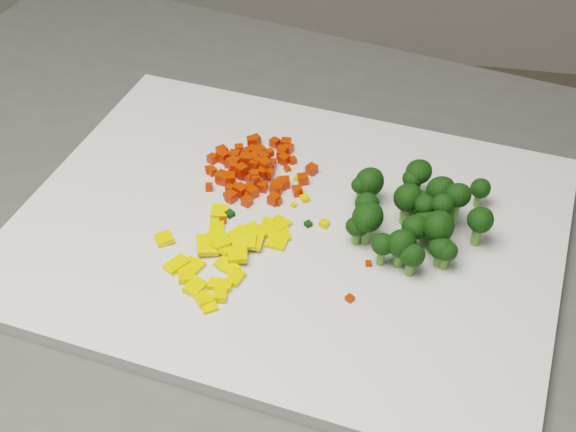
% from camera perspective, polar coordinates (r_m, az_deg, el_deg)
% --- Properties ---
extents(cutting_board, '(0.55, 0.46, 0.01)m').
position_cam_1_polar(cutting_board, '(0.74, 0.00, -0.96)').
color(cutting_board, silver).
rests_on(cutting_board, counter_block).
extents(carrot_pile, '(0.11, 0.11, 0.03)m').
position_cam_1_polar(carrot_pile, '(0.79, -2.27, 3.89)').
color(carrot_pile, red).
rests_on(carrot_pile, cutting_board).
extents(pepper_pile, '(0.13, 0.13, 0.02)m').
position_cam_1_polar(pepper_pile, '(0.71, -4.42, -2.13)').
color(pepper_pile, yellow).
rests_on(pepper_pile, cutting_board).
extents(broccoli_pile, '(0.13, 0.13, 0.06)m').
position_cam_1_polar(broccoli_pile, '(0.73, 9.58, 1.07)').
color(broccoli_pile, black).
rests_on(broccoli_pile, cutting_board).
extents(carrot_cube_0, '(0.01, 0.01, 0.01)m').
position_cam_1_polar(carrot_cube_0, '(0.77, -2.39, 2.92)').
color(carrot_cube_0, red).
rests_on(carrot_cube_0, carrot_pile).
extents(carrot_cube_1, '(0.01, 0.01, 0.01)m').
position_cam_1_polar(carrot_cube_1, '(0.80, -3.92, 3.77)').
color(carrot_cube_1, red).
rests_on(carrot_cube_1, carrot_pile).
extents(carrot_cube_2, '(0.01, 0.01, 0.01)m').
position_cam_1_polar(carrot_cube_2, '(0.83, -0.14, 5.16)').
color(carrot_cube_2, red).
rests_on(carrot_cube_2, carrot_pile).
extents(carrot_cube_3, '(0.01, 0.01, 0.01)m').
position_cam_1_polar(carrot_cube_3, '(0.76, -2.95, 1.05)').
color(carrot_cube_3, red).
rests_on(carrot_cube_3, carrot_pile).
extents(carrot_cube_4, '(0.01, 0.01, 0.01)m').
position_cam_1_polar(carrot_cube_4, '(0.79, -4.71, 2.77)').
color(carrot_cube_4, red).
rests_on(carrot_cube_4, carrot_pile).
extents(carrot_cube_5, '(0.01, 0.01, 0.01)m').
position_cam_1_polar(carrot_cube_5, '(0.78, -1.64, 3.67)').
color(carrot_cube_5, red).
rests_on(carrot_cube_5, carrot_pile).
extents(carrot_cube_6, '(0.01, 0.01, 0.01)m').
position_cam_1_polar(carrot_cube_6, '(0.79, -2.48, 4.08)').
color(carrot_cube_6, red).
rests_on(carrot_cube_6, carrot_pile).
extents(carrot_cube_7, '(0.01, 0.01, 0.01)m').
position_cam_1_polar(carrot_cube_7, '(0.78, -3.65, 2.04)').
color(carrot_cube_7, red).
rests_on(carrot_cube_7, carrot_pile).
extents(carrot_cube_8, '(0.01, 0.01, 0.01)m').
position_cam_1_polar(carrot_cube_8, '(0.80, -5.41, 3.18)').
color(carrot_cube_8, red).
rests_on(carrot_cube_8, carrot_pile).
extents(carrot_cube_9, '(0.01, 0.01, 0.01)m').
position_cam_1_polar(carrot_cube_9, '(0.77, 0.67, 1.79)').
color(carrot_cube_9, red).
rests_on(carrot_cube_9, carrot_pile).
extents(carrot_cube_10, '(0.01, 0.01, 0.01)m').
position_cam_1_polar(carrot_cube_10, '(0.82, -0.41, 4.62)').
color(carrot_cube_10, red).
rests_on(carrot_cube_10, carrot_pile).
extents(carrot_cube_11, '(0.01, 0.01, 0.01)m').
position_cam_1_polar(carrot_cube_11, '(0.82, -0.51, 4.44)').
color(carrot_cube_11, red).
rests_on(carrot_cube_11, carrot_pile).
extents(carrot_cube_12, '(0.01, 0.01, 0.01)m').
position_cam_1_polar(carrot_cube_12, '(0.83, -0.95, 5.24)').
color(carrot_cube_12, red).
rests_on(carrot_cube_12, carrot_pile).
extents(carrot_cube_13, '(0.01, 0.01, 0.01)m').
position_cam_1_polar(carrot_cube_13, '(0.80, -5.67, 3.29)').
color(carrot_cube_13, red).
rests_on(carrot_cube_13, carrot_pile).
extents(carrot_cube_14, '(0.01, 0.01, 0.01)m').
position_cam_1_polar(carrot_cube_14, '(0.80, -1.27, 3.66)').
color(carrot_cube_14, red).
rests_on(carrot_cube_14, carrot_pile).
extents(carrot_cube_15, '(0.01, 0.01, 0.01)m').
position_cam_1_polar(carrot_cube_15, '(0.79, -2.11, 3.84)').
color(carrot_cube_15, red).
rests_on(carrot_cube_15, carrot_pile).
extents(carrot_cube_16, '(0.01, 0.01, 0.01)m').
position_cam_1_polar(carrot_cube_16, '(0.76, -4.13, 1.25)').
color(carrot_cube_16, red).
rests_on(carrot_cube_16, carrot_pile).
extents(carrot_cube_17, '(0.01, 0.01, 0.01)m').
position_cam_1_polar(carrot_cube_17, '(0.78, -5.63, 2.06)').
color(carrot_cube_17, red).
rests_on(carrot_cube_17, carrot_pile).
extents(carrot_cube_18, '(0.01, 0.01, 0.01)m').
position_cam_1_polar(carrot_cube_18, '(0.77, -0.89, 2.10)').
color(carrot_cube_18, red).
rests_on(carrot_cube_18, carrot_pile).
extents(carrot_cube_19, '(0.01, 0.01, 0.01)m').
position_cam_1_polar(carrot_cube_19, '(0.81, -0.29, 4.05)').
color(carrot_cube_19, red).
rests_on(carrot_cube_19, carrot_pile).
extents(carrot_cube_20, '(0.01, 0.01, 0.01)m').
position_cam_1_polar(carrot_cube_20, '(0.81, -3.83, 4.28)').
color(carrot_cube_20, red).
rests_on(carrot_cube_20, carrot_pile).
extents(carrot_cube_21, '(0.01, 0.01, 0.01)m').
position_cam_1_polar(carrot_cube_21, '(0.79, -4.13, 2.88)').
color(carrot_cube_21, red).
rests_on(carrot_cube_21, carrot_pile).
extents(carrot_cube_22, '(0.01, 0.01, 0.01)m').
position_cam_1_polar(carrot_cube_22, '(0.78, -4.63, 2.67)').
color(carrot_cube_22, red).
rests_on(carrot_cube_22, carrot_pile).
extents(carrot_cube_23, '(0.01, 0.01, 0.01)m').
position_cam_1_polar(carrot_cube_23, '(0.83, -2.62, 5.32)').
color(carrot_cube_23, red).
rests_on(carrot_cube_23, carrot_pile).
extents(carrot_cube_24, '(0.01, 0.01, 0.01)m').
position_cam_1_polar(carrot_cube_24, '(0.77, -3.56, 1.94)').
color(carrot_cube_24, red).
rests_on(carrot_cube_24, carrot_pile).
extents(carrot_cube_25, '(0.01, 0.01, 0.01)m').
position_cam_1_polar(carrot_cube_25, '(0.82, -2.95, 4.54)').
color(carrot_cube_25, red).
rests_on(carrot_cube_25, carrot_pile).
extents(carrot_cube_26, '(0.01, 0.01, 0.01)m').
position_cam_1_polar(carrot_cube_26, '(0.81, -4.21, 3.73)').
color(carrot_cube_26, red).
rests_on(carrot_cube_26, carrot_pile).
extents(carrot_cube_27, '(0.01, 0.01, 0.01)m').
position_cam_1_polar(carrot_cube_27, '(0.82, -3.50, 4.77)').
color(carrot_cube_27, red).
rests_on(carrot_cube_27, carrot_pile).
extents(carrot_cube_28, '(0.01, 0.01, 0.01)m').
position_cam_1_polar(carrot_cube_28, '(0.81, -5.40, 4.07)').
color(carrot_cube_28, red).
rests_on(carrot_cube_28, carrot_pile).
extents(carrot_cube_29, '(0.01, 0.01, 0.01)m').
position_cam_1_polar(carrot_cube_29, '(0.82, -0.00, 4.82)').
color(carrot_cube_29, red).
rests_on(carrot_cube_29, carrot_pile).
extents(carrot_cube_30, '(0.01, 0.01, 0.01)m').
position_cam_1_polar(carrot_cube_30, '(0.80, -1.77, 4.19)').
color(carrot_cube_30, red).
rests_on(carrot_cube_30, carrot_pile).
extents(carrot_cube_31, '(0.01, 0.01, 0.01)m').
position_cam_1_polar(carrot_cube_31, '(0.82, -2.56, 4.69)').
color(carrot_cube_31, red).
rests_on(carrot_cube_31, carrot_pile).
extents(carrot_cube_32, '(0.01, 0.01, 0.01)m').
position_cam_1_polar(carrot_cube_32, '(0.76, -4.08, 1.37)').
color(carrot_cube_32, red).
rests_on(carrot_cube_32, carrot_pile).
extents(carrot_cube_33, '(0.01, 0.01, 0.01)m').
position_cam_1_polar(carrot_cube_33, '(0.78, -2.41, 2.85)').
color(carrot_cube_33, red).
rests_on(carrot_cube_33, carrot_pile).
extents(carrot_cube_34, '(0.01, 0.01, 0.01)m').
position_cam_1_polar(carrot_cube_34, '(0.82, -2.15, 4.70)').
color(carrot_cube_34, red).
rests_on(carrot_cube_34, carrot_pile).
extents(carrot_cube_35, '(0.01, 0.01, 0.01)m').
position_cam_1_polar(carrot_cube_35, '(0.76, -0.74, 1.07)').
color(carrot_cube_35, red).
rests_on(carrot_cube_35, carrot_pile).
extents(carrot_cube_36, '(0.01, 0.01, 0.01)m').
position_cam_1_polar(carrot_cube_36, '(0.77, -4.15, 1.95)').
color(carrot_cube_36, red).
rests_on(carrot_cube_36, carrot_pile).
extents(carrot_cube_37, '(0.01, 0.01, 0.01)m').
position_cam_1_polar(carrot_cube_37, '(0.82, -1.93, 4.62)').
color(carrot_cube_37, red).
rests_on(carrot_cube_37, carrot_pile).
extents(carrot_cube_38, '(0.01, 0.01, 0.01)m').
position_cam_1_polar(carrot_cube_38, '(0.77, -2.57, 1.69)').
color(carrot_cube_38, red).
rests_on(carrot_cube_38, carrot_pile).
extents(carrot_cube_39, '(0.01, 0.01, 0.01)m').
position_cam_1_polar(carrot_cube_39, '(0.76, -1.01, 1.19)').
color(carrot_cube_39, red).
rests_on(carrot_cube_39, carrot_pile).
extents(carrot_cube_40, '(0.01, 0.01, 0.01)m').
position_cam_1_polar(carrot_cube_40, '(0.82, -4.71, 4.58)').
color(carrot_cube_40, red).
rests_on(carrot_cube_40, carrot_pile).
extents(carrot_cube_41, '(0.01, 0.01, 0.01)m').
position_cam_1_polar(carrot_cube_41, '(0.80, -3.18, 4.07)').
color(carrot_cube_41, red).
rests_on(carrot_cube_41, carrot_pile).
extents(carrot_cube_42, '(0.01, 0.01, 0.01)m').
position_cam_1_polar(carrot_cube_42, '(0.78, -4.16, 2.62)').
color(carrot_cube_42, red).
rests_on(carrot_cube_42, carrot_pile).
extents(carrot_cube_43, '(0.01, 0.01, 0.01)m').
position_cam_1_polar(carrot_cube_43, '(0.80, -3.02, 4.04)').
color(carrot_cube_43, red).
rests_on(carrot_cube_43, carrot_pile).
extents(carrot_cube_44, '(0.01, 0.01, 0.01)m').
position_cam_1_polar(carrot_cube_44, '(0.81, 0.32, 3.98)').
color(carrot_cube_44, red).
rests_on(carrot_cube_44, carrot_pile).
extents(carrot_cube_45, '(0.01, 0.01, 0.01)m').
position_cam_1_polar(carrot_cube_45, '(0.78, -0.24, 2.41)').
color(carrot_cube_45, red).
rests_on(carrot_cube_45, carrot_pile).
extents(carrot_cube_46, '(0.01, 0.01, 0.01)m').
position_cam_1_polar(carrot_cube_46, '(0.79, -3.88, 3.52)').
color(carrot_cube_46, red).
rests_on(carrot_cube_46, carrot_pile).
extents(carrot_cube_47, '(0.01, 0.01, 0.01)m').
position_cam_1_polar(carrot_cube_47, '(0.81, -2.23, 4.42)').
color(carrot_cube_47, red).
rests_on(carrot_cube_47, carrot_pile).
extents(carrot_cube_48, '(0.01, 0.01, 0.01)m').
position_cam_1_polar(carrot_cube_48, '(0.77, -2.83, 1.56)').
color(carrot_cube_48, red).
rests_on(carrot_cube_48, carrot_pile).
extents(carrot_cube_49, '(0.01, 0.01, 0.01)m').
position_cam_1_polar(carrot_cube_49, '(0.79, 1.70, 3.33)').
color(carrot_cube_49, red).
rests_on(carrot_cube_49, carrot_pile).
extents(carrot_cube_50, '(0.01, 0.01, 0.01)m').
position_cam_1_polar(carrot_cube_50, '(0.81, -4.65, 4.24)').
color(carrot_cube_50, red).
rests_on(carrot_cube_50, carrot_pile).
extents(carrot_cube_51, '(0.01, 0.01, 0.01)m').
position_cam_1_polar(carrot_cube_51, '(0.78, 1.06, 2.63)').
color(carrot_cube_51, red).
rests_on(carrot_cube_51, carrot_pile).
extents(carrot_cube_52, '(0.01, 0.01, 0.01)m').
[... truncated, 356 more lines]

